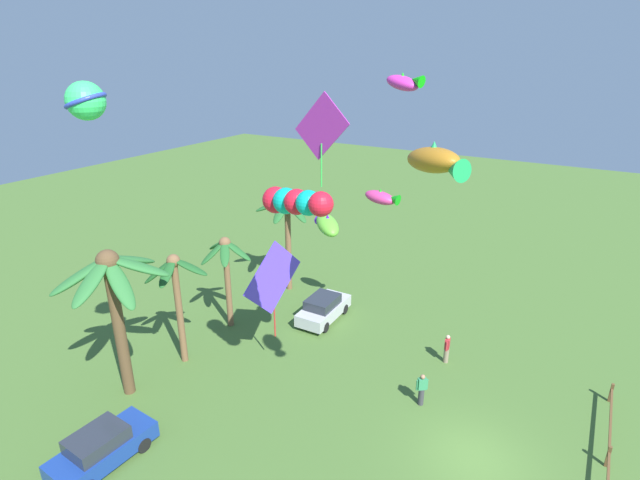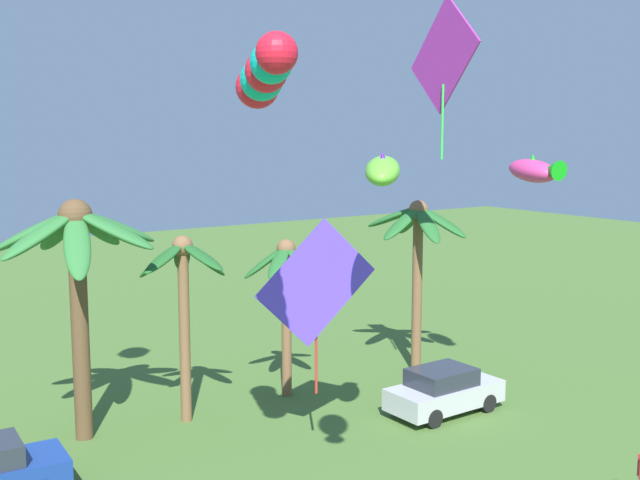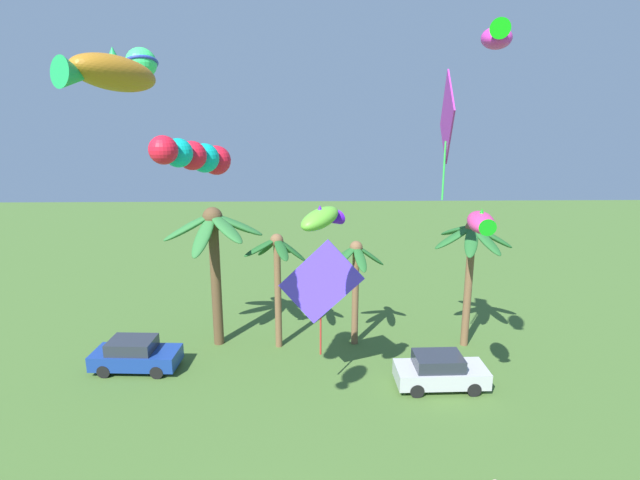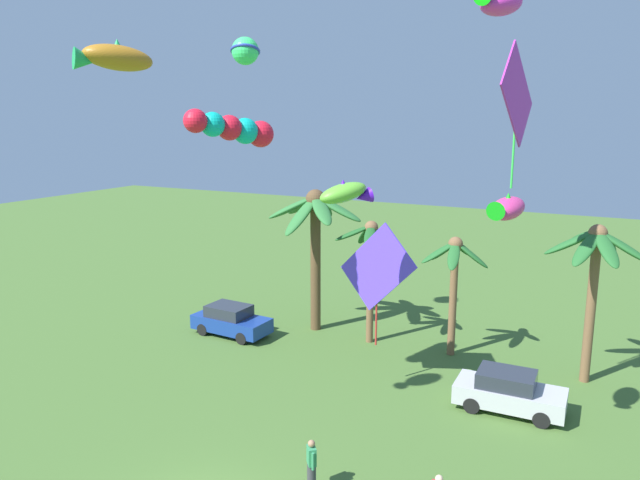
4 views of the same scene
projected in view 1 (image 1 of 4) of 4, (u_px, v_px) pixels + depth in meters
ground_plane at (474, 459)px, 18.95m from camera, size 120.00×120.00×0.00m
palm_tree_0 at (226, 260)px, 26.81m from camera, size 2.96×3.23×5.49m
palm_tree_1 at (112, 285)px, 20.76m from camera, size 4.91×4.51×7.19m
palm_tree_2 at (288, 217)px, 30.82m from camera, size 4.01×3.89×6.55m
palm_tree_3 at (176, 282)px, 23.45m from camera, size 3.16×3.24×5.93m
parked_car_0 at (102, 448)px, 18.50m from camera, size 3.99×1.91×1.51m
parked_car_2 at (323, 308)px, 28.62m from camera, size 3.93×1.79×1.51m
spectator_0 at (422, 389)px, 21.62m from camera, size 0.42×0.45×1.59m
spectator_1 at (447, 348)px, 24.61m from camera, size 0.55×0.28×1.59m
kite_ball_0 at (86, 101)px, 14.93m from camera, size 1.73×1.72×1.20m
kite_fish_1 at (404, 82)px, 21.69m from camera, size 1.32×2.11×0.92m
kite_tube_2 at (294, 202)px, 15.99m from camera, size 1.84×3.27×1.34m
kite_fish_3 at (382, 197)px, 24.44m from camera, size 1.11×2.05×0.85m
kite_fish_4 at (327, 224)px, 20.27m from camera, size 1.82×1.92×0.97m
kite_fish_5 at (436, 161)px, 12.61m from camera, size 1.83×2.19×0.93m
kite_diamond_6 at (321, 128)px, 24.47m from camera, size 0.53×3.47×4.87m
kite_diamond_7 at (273, 279)px, 22.87m from camera, size 3.49×0.88×4.98m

